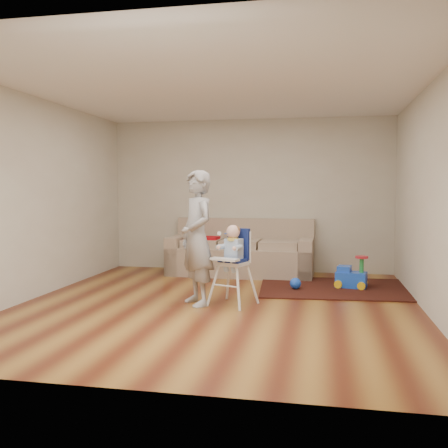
% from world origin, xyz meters
% --- Properties ---
extents(ground, '(5.50, 5.50, 0.00)m').
position_xyz_m(ground, '(0.00, 0.00, 0.00)').
color(ground, '#531F0F').
rests_on(ground, ground).
extents(room_envelope, '(5.04, 5.52, 2.72)m').
position_xyz_m(room_envelope, '(0.00, 0.53, 1.88)').
color(room_envelope, beige).
rests_on(room_envelope, ground).
extents(sofa, '(2.47, 1.06, 0.94)m').
position_xyz_m(sofa, '(-0.08, 2.30, 0.47)').
color(sofa, gray).
rests_on(sofa, ground).
extents(side_table, '(0.45, 0.45, 0.45)m').
position_xyz_m(side_table, '(-1.10, 2.29, 0.23)').
color(side_table, black).
rests_on(side_table, ground).
extents(area_rug, '(2.29, 1.78, 0.02)m').
position_xyz_m(area_rug, '(1.49, 1.35, 0.01)').
color(area_rug, black).
rests_on(area_rug, ground).
extents(ride_on_toy, '(0.49, 0.39, 0.48)m').
position_xyz_m(ride_on_toy, '(1.72, 1.41, 0.26)').
color(ride_on_toy, blue).
rests_on(ride_on_toy, area_rug).
extents(toy_ball, '(0.16, 0.16, 0.16)m').
position_xyz_m(toy_ball, '(0.91, 1.12, 0.10)').
color(toy_ball, blue).
rests_on(toy_ball, area_rug).
extents(high_chair, '(0.61, 0.61, 1.02)m').
position_xyz_m(high_chair, '(0.19, 0.04, 0.49)').
color(high_chair, white).
rests_on(high_chair, ground).
extents(adult, '(0.70, 0.74, 1.70)m').
position_xyz_m(adult, '(-0.26, -0.04, 0.85)').
color(adult, gray).
rests_on(adult, ground).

